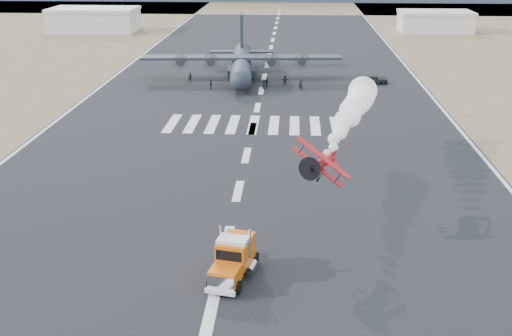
# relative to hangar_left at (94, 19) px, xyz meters

# --- Properties ---
(ground) EXTENTS (500.00, 500.00, 0.00)m
(ground) POSITION_rel_hangar_left_xyz_m (52.00, -145.00, -3.41)
(ground) COLOR black
(ground) RESTS_ON ground
(scrub_far) EXTENTS (500.00, 80.00, 0.00)m
(scrub_far) POSITION_rel_hangar_left_xyz_m (52.00, 85.00, -3.41)
(scrub_far) COLOR brown
(scrub_far) RESTS_ON ground
(runway_markings) EXTENTS (60.00, 260.00, 0.01)m
(runway_markings) POSITION_rel_hangar_left_xyz_m (52.00, -85.00, -3.40)
(runway_markings) COLOR silver
(runway_markings) RESTS_ON ground
(hangar_left) EXTENTS (24.50, 14.50, 6.70)m
(hangar_left) POSITION_rel_hangar_left_xyz_m (0.00, 0.00, 0.00)
(hangar_left) COLOR #BBB4A6
(hangar_left) RESTS_ON ground
(hangar_right) EXTENTS (20.50, 12.50, 5.90)m
(hangar_right) POSITION_rel_hangar_left_xyz_m (98.00, 5.00, -0.40)
(hangar_right) COLOR #BBB4A6
(hangar_right) RESTS_ON ground
(semi_truck) EXTENTS (3.84, 7.87, 3.45)m
(semi_truck) POSITION_rel_hangar_left_xyz_m (53.21, -139.45, -1.71)
(semi_truck) COLOR black
(semi_truck) RESTS_ON ground
(aerobatic_biplane) EXTENTS (5.18, 5.42, 4.09)m
(aerobatic_biplane) POSITION_rel_hangar_left_xyz_m (60.26, -131.45, 3.60)
(aerobatic_biplane) COLOR red
(smoke_trail) EXTENTS (7.82, 26.38, 3.67)m
(smoke_trail) POSITION_rel_hangar_left_xyz_m (65.33, -109.72, 3.78)
(smoke_trail) COLOR white
(transport_aircraft) EXTENTS (38.17, 31.40, 11.02)m
(transport_aircraft) POSITION_rel_hangar_left_xyz_m (47.59, -61.92, -0.57)
(transport_aircraft) COLOR #212332
(transport_aircraft) RESTS_ON ground
(support_vehicle) EXTENTS (5.23, 2.78, 1.40)m
(support_vehicle) POSITION_rel_hangar_left_xyz_m (72.81, -65.89, -2.71)
(support_vehicle) COLOR black
(support_vehicle) RESTS_ON ground
(crew_a) EXTENTS (0.75, 0.83, 1.88)m
(crew_a) POSITION_rel_hangar_left_xyz_m (59.08, -72.06, -2.47)
(crew_a) COLOR black
(crew_a) RESTS_ON ground
(crew_b) EXTENTS (0.77, 0.99, 1.79)m
(crew_b) POSITION_rel_hangar_left_xyz_m (52.93, -69.86, -2.52)
(crew_b) COLOR black
(crew_b) RESTS_ON ground
(crew_c) EXTENTS (0.98, 1.34, 1.89)m
(crew_c) POSITION_rel_hangar_left_xyz_m (48.53, -66.34, -2.46)
(crew_c) COLOR black
(crew_c) RESTS_ON ground
(crew_d) EXTENTS (0.56, 1.06, 1.79)m
(crew_d) POSITION_rel_hangar_left_xyz_m (42.89, -72.32, -2.51)
(crew_d) COLOR black
(crew_d) RESTS_ON ground
(crew_e) EXTENTS (0.57, 0.89, 1.78)m
(crew_e) POSITION_rel_hangar_left_xyz_m (52.42, -71.47, -2.52)
(crew_e) COLOR black
(crew_e) RESTS_ON ground
(crew_f) EXTENTS (1.64, 0.58, 1.75)m
(crew_f) POSITION_rel_hangar_left_xyz_m (56.11, -68.05, -2.53)
(crew_f) COLOR black
(crew_f) RESTS_ON ground
(crew_g) EXTENTS (0.69, 0.57, 1.84)m
(crew_g) POSITION_rel_hangar_left_xyz_m (59.03, -71.29, -2.49)
(crew_g) COLOR black
(crew_g) RESTS_ON ground
(crew_h) EXTENTS (0.95, 0.83, 1.67)m
(crew_h) POSITION_rel_hangar_left_xyz_m (38.26, -66.19, -2.57)
(crew_h) COLOR black
(crew_h) RESTS_ON ground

